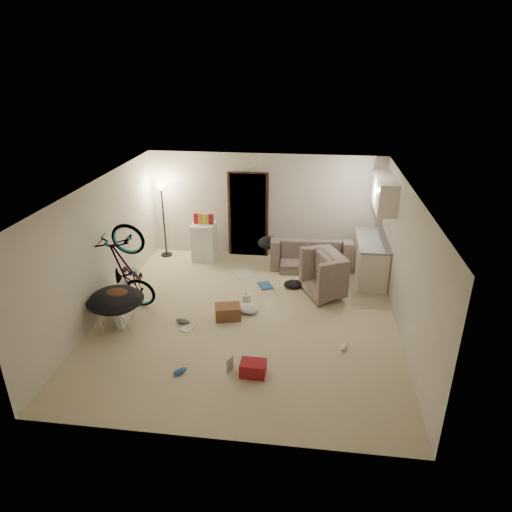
# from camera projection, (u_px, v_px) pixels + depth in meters

# --- Properties ---
(floor) EXTENTS (5.50, 6.00, 0.02)m
(floor) POSITION_uv_depth(u_px,v_px,m) (247.00, 318.00, 8.60)
(floor) COLOR beige
(floor) RESTS_ON ground
(ceiling) EXTENTS (5.50, 6.00, 0.02)m
(ceiling) POSITION_uv_depth(u_px,v_px,m) (246.00, 188.00, 7.58)
(ceiling) COLOR white
(ceiling) RESTS_ON wall_back
(wall_back) EXTENTS (5.50, 0.02, 2.50)m
(wall_back) POSITION_uv_depth(u_px,v_px,m) (265.00, 206.00, 10.82)
(wall_back) COLOR silver
(wall_back) RESTS_ON floor
(wall_front) EXTENTS (5.50, 0.02, 2.50)m
(wall_front) POSITION_uv_depth(u_px,v_px,m) (209.00, 359.00, 5.35)
(wall_front) COLOR silver
(wall_front) RESTS_ON floor
(wall_left) EXTENTS (0.02, 6.00, 2.50)m
(wall_left) POSITION_uv_depth(u_px,v_px,m) (99.00, 249.00, 8.41)
(wall_left) COLOR silver
(wall_left) RESTS_ON floor
(wall_right) EXTENTS (0.02, 6.00, 2.50)m
(wall_right) POSITION_uv_depth(u_px,v_px,m) (407.00, 265.00, 7.77)
(wall_right) COLOR silver
(wall_right) RESTS_ON floor
(doorway) EXTENTS (0.85, 0.10, 2.04)m
(doorway) POSITION_uv_depth(u_px,v_px,m) (248.00, 215.00, 10.92)
(doorway) COLOR black
(doorway) RESTS_ON floor
(door_trim) EXTENTS (0.97, 0.04, 2.10)m
(door_trim) POSITION_uv_depth(u_px,v_px,m) (248.00, 216.00, 10.90)
(door_trim) COLOR #341C12
(door_trim) RESTS_ON floor
(floor_lamp) EXTENTS (0.28, 0.28, 1.81)m
(floor_lamp) POSITION_uv_depth(u_px,v_px,m) (162.00, 204.00, 10.75)
(floor_lamp) COLOR black
(floor_lamp) RESTS_ON floor
(kitchen_counter) EXTENTS (0.60, 1.50, 0.88)m
(kitchen_counter) POSITION_uv_depth(u_px,v_px,m) (370.00, 260.00, 9.95)
(kitchen_counter) COLOR silver
(kitchen_counter) RESTS_ON floor
(counter_top) EXTENTS (0.64, 1.54, 0.04)m
(counter_top) POSITION_uv_depth(u_px,v_px,m) (372.00, 240.00, 9.76)
(counter_top) COLOR gray
(counter_top) RESTS_ON kitchen_counter
(kitchen_uppers) EXTENTS (0.38, 1.40, 0.65)m
(kitchen_uppers) POSITION_uv_depth(u_px,v_px,m) (384.00, 193.00, 9.33)
(kitchen_uppers) COLOR silver
(kitchen_uppers) RESTS_ON wall_right
(sofa) EXTENTS (1.88, 0.84, 0.54)m
(sofa) POSITION_uv_depth(u_px,v_px,m) (310.00, 256.00, 10.58)
(sofa) COLOR #343A33
(sofa) RESTS_ON floor
(armchair) EXTENTS (1.24, 1.31, 0.67)m
(armchair) POSITION_uv_depth(u_px,v_px,m) (338.00, 277.00, 9.39)
(armchair) COLOR #343A33
(armchair) RESTS_ON floor
(bicycle) EXTENTS (1.88, 0.90, 1.07)m
(bicycle) POSITION_uv_depth(u_px,v_px,m) (128.00, 286.00, 8.71)
(bicycle) COLOR black
(bicycle) RESTS_ON floor
(book_asset) EXTENTS (0.30, 0.27, 0.02)m
(book_asset) POSITION_uv_depth(u_px,v_px,m) (227.00, 374.00, 7.06)
(book_asset) COLOR maroon
(book_asset) RESTS_ON floor
(mini_fridge) EXTENTS (0.53, 0.53, 0.90)m
(mini_fridge) POSITION_uv_depth(u_px,v_px,m) (204.00, 242.00, 10.89)
(mini_fridge) COLOR white
(mini_fridge) RESTS_ON floor
(snack_box_0) EXTENTS (0.10, 0.08, 0.30)m
(snack_box_0) POSITION_uv_depth(u_px,v_px,m) (196.00, 220.00, 10.69)
(snack_box_0) COLOR maroon
(snack_box_0) RESTS_ON mini_fridge
(snack_box_1) EXTENTS (0.10, 0.08, 0.30)m
(snack_box_1) POSITION_uv_depth(u_px,v_px,m) (201.00, 220.00, 10.67)
(snack_box_1) COLOR orange
(snack_box_1) RESTS_ON mini_fridge
(snack_box_2) EXTENTS (0.10, 0.08, 0.30)m
(snack_box_2) POSITION_uv_depth(u_px,v_px,m) (206.00, 220.00, 10.66)
(snack_box_2) COLOR gold
(snack_box_2) RESTS_ON mini_fridge
(snack_box_3) EXTENTS (0.11, 0.09, 0.30)m
(snack_box_3) POSITION_uv_depth(u_px,v_px,m) (211.00, 220.00, 10.65)
(snack_box_3) COLOR maroon
(snack_box_3) RESTS_ON mini_fridge
(saucer_chair) EXTENTS (1.01, 1.01, 0.72)m
(saucer_chair) POSITION_uv_depth(u_px,v_px,m) (116.00, 305.00, 8.18)
(saucer_chair) COLOR silver
(saucer_chair) RESTS_ON floor
(hoodie) EXTENTS (0.52, 0.45, 0.22)m
(hoodie) POSITION_uv_depth(u_px,v_px,m) (117.00, 295.00, 8.07)
(hoodie) COLOR #492719
(hoodie) RESTS_ON saucer_chair
(sofa_drape) EXTENTS (0.58, 0.49, 0.28)m
(sofa_drape) POSITION_uv_depth(u_px,v_px,m) (270.00, 243.00, 10.58)
(sofa_drape) COLOR black
(sofa_drape) RESTS_ON sofa
(tv_box) EXTENTS (0.32, 0.92, 0.60)m
(tv_box) POSITION_uv_depth(u_px,v_px,m) (123.00, 303.00, 8.48)
(tv_box) COLOR silver
(tv_box) RESTS_ON floor
(drink_case_a) EXTENTS (0.53, 0.44, 0.27)m
(drink_case_a) POSITION_uv_depth(u_px,v_px,m) (228.00, 312.00, 8.51)
(drink_case_a) COLOR brown
(drink_case_a) RESTS_ON floor
(drink_case_b) EXTENTS (0.40, 0.30, 0.23)m
(drink_case_b) POSITION_uv_depth(u_px,v_px,m) (253.00, 368.00, 7.01)
(drink_case_b) COLOR maroon
(drink_case_b) RESTS_ON floor
(juicer) EXTENTS (0.17, 0.17, 0.25)m
(juicer) POSITION_uv_depth(u_px,v_px,m) (247.00, 297.00, 9.10)
(juicer) COLOR silver
(juicer) RESTS_ON floor
(newspaper) EXTENTS (0.66, 0.70, 0.01)m
(newspaper) POSITION_uv_depth(u_px,v_px,m) (242.00, 273.00, 10.36)
(newspaper) COLOR beige
(newspaper) RESTS_ON floor
(book_blue) EXTENTS (0.36, 0.41, 0.03)m
(book_blue) POSITION_uv_depth(u_px,v_px,m) (265.00, 286.00, 9.75)
(book_blue) COLOR #2C5CA0
(book_blue) RESTS_ON floor
(book_white) EXTENTS (0.28, 0.31, 0.02)m
(book_white) POSITION_uv_depth(u_px,v_px,m) (187.00, 328.00, 8.23)
(book_white) COLOR silver
(book_white) RESTS_ON floor
(shoe_1) EXTENTS (0.28, 0.25, 0.10)m
(shoe_1) POSITION_uv_depth(u_px,v_px,m) (278.00, 261.00, 10.85)
(shoe_1) COLOR slate
(shoe_1) RESTS_ON floor
(shoe_2) EXTENTS (0.23, 0.25, 0.09)m
(shoe_2) POSITION_uv_depth(u_px,v_px,m) (180.00, 371.00, 7.05)
(shoe_2) COLOR #2C5CA0
(shoe_2) RESTS_ON floor
(shoe_3) EXTENTS (0.29, 0.15, 0.10)m
(shoe_3) POSITION_uv_depth(u_px,v_px,m) (183.00, 321.00, 8.37)
(shoe_3) COLOR slate
(shoe_3) RESTS_ON floor
(shoe_4) EXTENTS (0.17, 0.26, 0.09)m
(shoe_4) POSITION_uv_depth(u_px,v_px,m) (344.00, 346.00, 7.66)
(shoe_4) COLOR white
(shoe_4) RESTS_ON floor
(clothes_lump_b) EXTENTS (0.50, 0.46, 0.13)m
(clothes_lump_b) POSITION_uv_depth(u_px,v_px,m) (293.00, 284.00, 9.71)
(clothes_lump_b) COLOR black
(clothes_lump_b) RESTS_ON floor
(clothes_lump_c) EXTENTS (0.54, 0.51, 0.13)m
(clothes_lump_c) POSITION_uv_depth(u_px,v_px,m) (248.00, 308.00, 8.77)
(clothes_lump_c) COLOR silver
(clothes_lump_c) RESTS_ON floor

